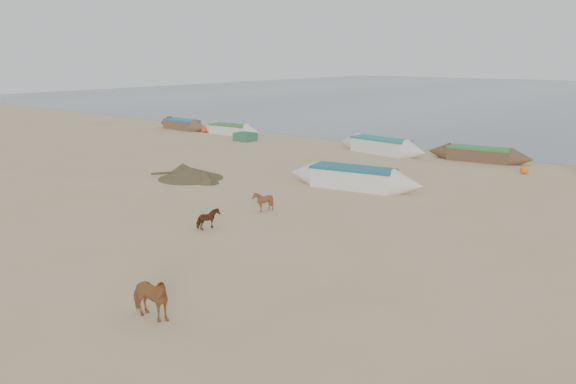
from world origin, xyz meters
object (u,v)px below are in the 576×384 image
Objects in this scene: cow_adult at (149,298)px; near_canoe at (353,178)px; calf_front at (263,201)px; calf_right at (209,219)px.

cow_adult reaches higher than near_canoe.
calf_front reaches higher than calf_right.
cow_adult reaches higher than calf_front.
calf_right is at bearing 28.53° from cow_adult.
cow_adult is at bearing -159.34° from calf_right.
cow_adult is 1.55× the size of calf_front.
calf_front is 1.15× the size of calf_right.
calf_front is 0.13× the size of near_canoe.
cow_adult reaches higher than calf_right.
calf_front is at bearing -106.17° from near_canoe.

